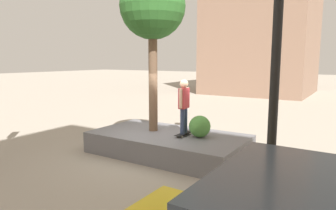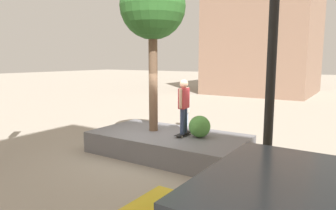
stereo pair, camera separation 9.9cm
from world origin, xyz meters
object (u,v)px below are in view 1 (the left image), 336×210
Objects in this scene: pedestrian_crossing at (185,109)px; traffic_light_median at (276,35)px; skateboard at (184,134)px; skateboarder at (184,103)px; plaza_tree at (153,8)px; planter_ledge at (168,144)px.

traffic_light_median is at bearing 126.54° from pedestrian_crossing.
skateboarder reaches higher than skateboard.
planter_ledge is at bearing 171.39° from plaza_tree.
pedestrian_crossing is (1.76, -3.24, -0.77)m from skateboarder.
skateboarder is (-0.54, -0.04, 1.34)m from planter_ledge.
planter_ledge is 3.08× the size of pedestrian_crossing.
traffic_light_median is (-4.65, 3.89, -1.26)m from plaza_tree.
pedestrian_crossing is at bearing -79.41° from plaza_tree.
plaza_tree is at bearing -8.61° from planter_ledge.
pedestrian_crossing is (0.60, -3.18, -3.60)m from plaza_tree.
skateboard is 0.17× the size of traffic_light_median.
skateboarder is (0.00, 0.00, 0.95)m from skateboard.
pedestrian_crossing is (1.22, -3.28, 0.56)m from planter_ledge.
plaza_tree is at bearing -39.93° from traffic_light_median.
skateboarder is at bearing 177.20° from plaza_tree.
skateboard is 0.52× the size of pedestrian_crossing.
planter_ledge is 1.00× the size of traffic_light_median.
planter_ledge is 4.21m from plaza_tree.
skateboarder reaches higher than pedestrian_crossing.
skateboarder reaches higher than planter_ledge.
skateboard is 0.95m from skateboarder.
plaza_tree is at bearing -2.80° from skateboard.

